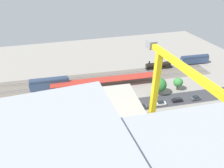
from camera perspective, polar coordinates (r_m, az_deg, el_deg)
ground_plane at (r=86.38m, az=3.26°, el=-5.06°), size 174.97×174.97×0.00m
rail_bed at (r=104.08m, az=-0.57°, el=1.74°), size 110.02×20.92×0.01m
street_asphalt at (r=84.00m, az=3.94°, el=-6.26°), size 109.70×15.41×0.01m
track_rails at (r=104.00m, az=-0.57°, el=1.83°), size 109.17×14.50×0.12m
platform_canopy_near at (r=95.08m, az=-1.80°, el=1.26°), size 51.53×8.32×3.88m
locomotive at (r=116.31m, az=13.33°, el=5.15°), size 15.72×3.64×5.11m
passenger_coach at (r=127.88m, az=22.48°, el=6.55°), size 17.52×3.86×5.67m
freight_coach_far at (r=97.09m, az=-17.40°, el=0.17°), size 17.94×4.18×6.37m
parked_car_0 at (r=94.39m, az=22.77°, el=-3.74°), size 4.21×2.01×1.73m
parked_car_1 at (r=90.33m, az=18.13°, el=-4.37°), size 4.58×2.09×1.78m
parked_car_2 at (r=86.23m, az=13.68°, el=-5.44°), size 4.66×2.21×1.80m
parked_car_3 at (r=83.03m, az=8.43°, el=-6.46°), size 4.87×2.16×1.58m
parked_car_4 at (r=80.33m, az=2.93°, el=-7.50°), size 4.66×1.91×1.80m
parked_car_5 at (r=78.40m, az=-3.41°, el=-8.64°), size 4.28×2.13×1.76m
parked_car_6 at (r=77.94m, az=-8.93°, el=-9.35°), size 4.28×2.09×1.66m
construction_building at (r=59.34m, az=-7.40°, el=-13.96°), size 31.21×20.11×17.95m
construction_roof_slab at (r=53.33m, az=-8.05°, el=-6.93°), size 31.85×20.75×0.40m
tower_crane at (r=52.71m, az=13.22°, el=-4.64°), size 3.60×28.32×34.31m
box_truck_0 at (r=74.99m, az=-18.51°, el=-11.78°), size 8.69×3.64×3.49m
box_truck_1 at (r=74.68m, az=-4.29°, el=-10.05°), size 8.70×2.77×3.65m
box_truck_2 at (r=76.24m, az=-16.89°, el=-10.71°), size 8.55×3.25×3.33m
street_tree_0 at (r=96.95m, az=18.35°, el=0.47°), size 4.35×4.35×6.31m
street_tree_1 at (r=90.87m, az=13.39°, el=-0.23°), size 6.31×6.31×8.12m
street_tree_2 at (r=82.55m, az=-9.24°, el=-3.58°), size 5.51×5.51×7.24m
street_tree_3 at (r=81.76m, az=-21.28°, el=-5.12°), size 5.06×5.06×7.94m
street_tree_4 at (r=82.58m, az=-7.68°, el=-3.21°), size 5.23×5.23×7.35m
traffic_light at (r=84.67m, az=2.19°, el=-2.25°), size 0.50×0.36×6.63m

